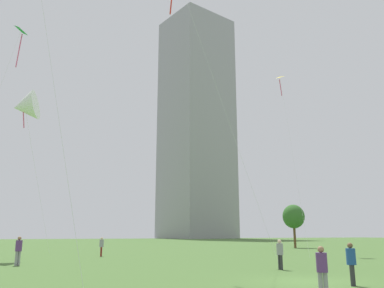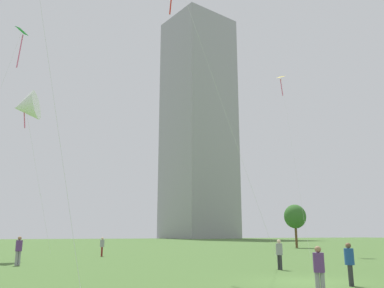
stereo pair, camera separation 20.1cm
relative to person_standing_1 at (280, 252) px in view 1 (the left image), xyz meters
name	(u,v)px [view 1 (the left image)]	position (x,y,z in m)	size (l,w,h in m)	color
ground	(308,282)	(-2.14, -5.34, -0.99)	(280.00, 280.00, 0.00)	#476B30
person_standing_1	(280,252)	(0.00, 0.00, 0.00)	(0.38, 0.38, 1.71)	#2D2D33
person_standing_2	(19,249)	(-14.46, 8.80, 0.09)	(0.41, 0.41, 1.87)	gray
person_standing_3	(322,268)	(-4.34, -9.03, -0.03)	(0.37, 0.37, 1.65)	gray
person_standing_5	(351,261)	(-1.29, -7.10, -0.01)	(0.38, 0.38, 1.69)	#2D2D33
person_standing_6	(101,245)	(-7.82, 17.18, 0.01)	(0.38, 0.38, 1.72)	maroon
kite_flying_0	(25,106)	(-15.51, 18.36, 12.86)	(5.00, 7.62, 15.47)	silver
kite_flying_1	(20,38)	(-16.50, 17.61, 19.39)	(3.93, 6.43, 21.67)	silver
kite_flying_4	(280,81)	(12.61, 17.19, 19.14)	(4.82, 9.50, 20.97)	silver
park_tree_0	(294,217)	(21.57, 28.67, 3.46)	(3.18, 3.18, 6.21)	brown
distant_highrise_0	(197,124)	(46.36, 129.13, 46.90)	(25.35, 23.52, 95.77)	#939399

